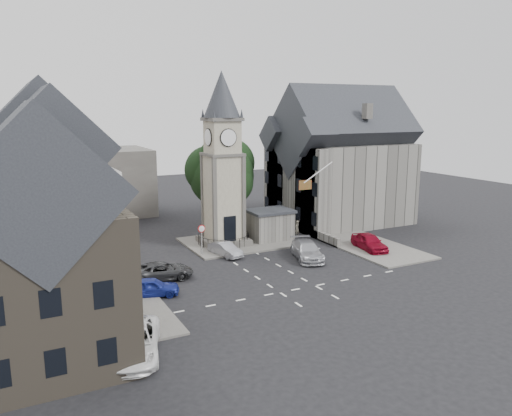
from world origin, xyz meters
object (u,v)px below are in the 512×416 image
stone_shelter (270,225)px  car_west_blue (151,287)px  clock_tower (223,160)px  pedestrian (297,228)px  car_east_red (369,242)px

stone_shelter → car_west_blue: bearing=-147.0°
clock_tower → car_west_blue: (-9.83, -9.99, -7.46)m
clock_tower → pedestrian: size_ratio=9.88×
clock_tower → pedestrian: (8.00, -0.44, -7.30)m
clock_tower → car_west_blue: size_ratio=4.21×
clock_tower → stone_shelter: bearing=-5.8°
car_east_red → pedestrian: size_ratio=2.77×
clock_tower → car_east_red: size_ratio=3.56×
car_east_red → pedestrian: bearing=123.5°
clock_tower → pedestrian: clock_tower is taller
clock_tower → car_west_blue: 15.87m
stone_shelter → pedestrian: stone_shelter is taller
stone_shelter → car_east_red: bearing=-48.7°
pedestrian → stone_shelter: bearing=-25.1°
pedestrian → car_east_red: bearing=87.8°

